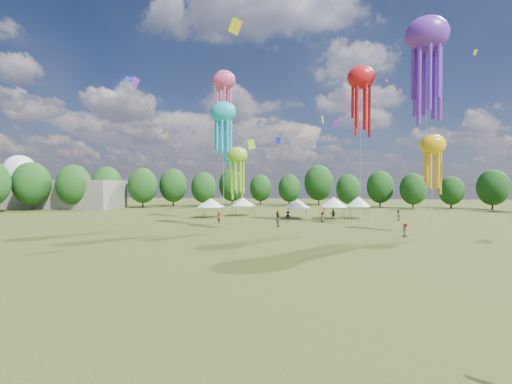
# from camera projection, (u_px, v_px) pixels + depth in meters

# --- Properties ---
(ground) EXTENTS (300.00, 300.00, 0.00)m
(ground) POSITION_uv_depth(u_px,v_px,m) (293.00, 334.00, 14.91)
(ground) COLOR #384416
(ground) RESTS_ON ground
(spectator_near) EXTENTS (1.15, 1.13, 1.87)m
(spectator_near) POSITION_uv_depth(u_px,v_px,m) (278.00, 221.00, 52.87)
(spectator_near) COLOR gray
(spectator_near) RESTS_ON ground
(spectators_far) EXTENTS (32.94, 23.22, 1.92)m
(spectators_far) POSITION_uv_depth(u_px,v_px,m) (324.00, 217.00, 60.31)
(spectators_far) COLOR gray
(spectators_far) RESTS_ON ground
(festival_tents) EXTENTS (34.89, 10.48, 4.41)m
(festival_tents) POSITION_uv_depth(u_px,v_px,m) (284.00, 202.00, 68.45)
(festival_tents) COLOR #47474C
(festival_tents) RESTS_ON ground
(show_kites) EXTENTS (36.99, 13.23, 31.07)m
(show_kites) POSITION_uv_depth(u_px,v_px,m) (347.00, 88.00, 50.92)
(show_kites) COLOR #1AB8E0
(show_kites) RESTS_ON ground
(small_kites) EXTENTS (75.37, 66.02, 44.85)m
(small_kites) POSITION_uv_depth(u_px,v_px,m) (303.00, 46.00, 55.76)
(small_kites) COLOR #1AB8E0
(small_kites) RESTS_ON ground
(treeline) EXTENTS (201.57, 95.24, 13.43)m
(treeline) POSITION_uv_depth(u_px,v_px,m) (286.00, 185.00, 77.17)
(treeline) COLOR #38281C
(treeline) RESTS_ON ground
(hangar) EXTENTS (40.00, 12.00, 8.00)m
(hangar) POSITION_uv_depth(u_px,v_px,m) (52.00, 194.00, 96.58)
(hangar) COLOR gray
(hangar) RESTS_ON ground
(radome) EXTENTS (9.00, 9.00, 16.00)m
(radome) POSITION_uv_depth(u_px,v_px,m) (20.00, 174.00, 104.73)
(radome) COLOR white
(radome) RESTS_ON ground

